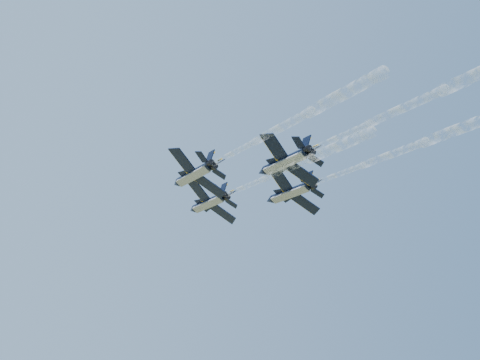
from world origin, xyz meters
name	(u,v)px	position (x,y,z in m)	size (l,w,h in m)	color
jet_lead	(208,203)	(-4.47, 13.32, 100.40)	(9.65, 14.75, 6.38)	black
jet_left	(194,175)	(-12.02, 0.20, 100.40)	(9.65, 14.75, 6.38)	black
jet_right	(290,193)	(6.09, 2.30, 100.40)	(9.65, 14.75, 6.38)	black
jet_slot	(285,162)	(-1.52, -10.52, 100.40)	(9.65, 14.75, 6.38)	black
smoke_trail_lead	(308,148)	(-0.92, -16.57, 100.43)	(6.02, 38.24, 1.98)	white
smoke_trail_left	(307,101)	(-8.46, -29.68, 100.43)	(6.02, 38.24, 1.98)	white
smoke_trail_right	(419,132)	(9.65, -27.59, 100.43)	(6.02, 38.24, 1.98)	white
smoke_trail_slot	(436,79)	(2.04, -40.41, 100.43)	(6.02, 38.24, 1.98)	white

